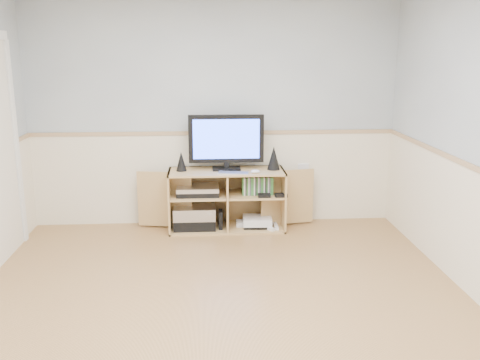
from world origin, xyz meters
name	(u,v)px	position (x,y,z in m)	size (l,w,h in m)	color
room	(211,152)	(-0.06, 0.12, 1.22)	(4.04, 4.54, 2.54)	tan
media_cabinet	(227,198)	(0.13, 2.04, 0.33)	(1.94, 0.47, 0.65)	tan
monitor	(226,140)	(0.13, 2.03, 0.97)	(0.80, 0.18, 0.59)	black
speaker_left	(181,161)	(-0.35, 2.01, 0.75)	(0.11, 0.11, 0.21)	black
speaker_right	(274,158)	(0.63, 2.01, 0.78)	(0.14, 0.14, 0.25)	black
keyboard	(233,173)	(0.19, 1.85, 0.66)	(0.31, 0.13, 0.01)	silver
mouse	(255,171)	(0.42, 1.85, 0.67)	(0.10, 0.06, 0.04)	white
av_components	(196,210)	(-0.21, 1.99, 0.22)	(0.52, 0.33, 0.47)	black
game_consoles	(256,222)	(0.45, 1.97, 0.07)	(0.45, 0.30, 0.11)	white
game_cases	(257,185)	(0.46, 1.97, 0.48)	(0.33, 0.14, 0.19)	#3F8C3F
wall_outlet	(303,169)	(1.00, 2.23, 0.60)	(0.12, 0.03, 0.12)	white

